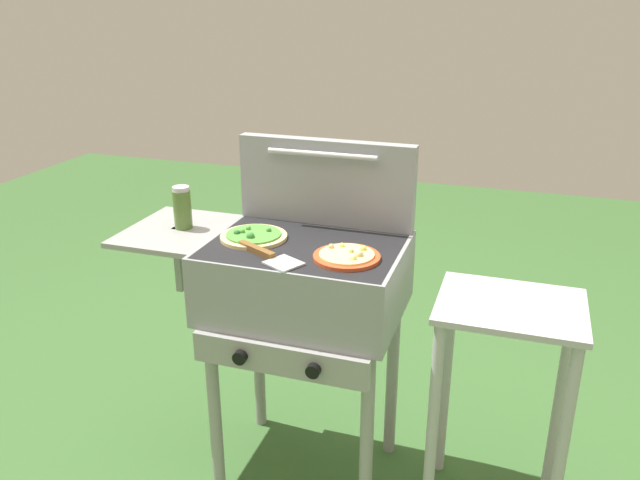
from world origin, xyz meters
name	(u,v)px	position (x,y,z in m)	size (l,w,h in m)	color
ground_plane	(307,466)	(0.00, 0.00, 0.00)	(8.00, 8.00, 0.00)	#38602D
grill	(301,284)	(-0.01, 0.00, 0.76)	(0.96, 0.53, 0.90)	gray
grill_lid_open	(326,182)	(0.00, 0.21, 1.05)	(0.63, 0.08, 0.30)	gray
pizza_cheese	(347,256)	(0.16, -0.08, 0.91)	(0.21, 0.21, 0.03)	#C64723
pizza_veggie	(253,236)	(-0.18, -0.01, 0.91)	(0.22, 0.22, 0.04)	#E0C17F
sauce_jar	(182,208)	(-0.45, 0.01, 0.97)	(0.06, 0.06, 0.15)	#4C6B2D
spatula	(267,255)	(-0.07, -0.14, 0.91)	(0.26, 0.17, 0.02)	#B7BABF
prep_table	(504,369)	(0.66, 0.00, 0.56)	(0.44, 0.36, 0.79)	#B2B2B7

